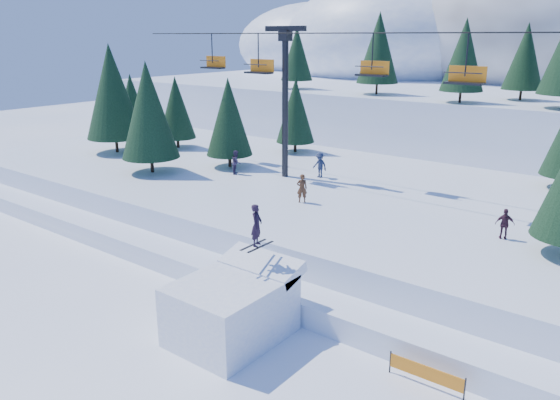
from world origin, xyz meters
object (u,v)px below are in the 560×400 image
Objects in this scene: chairlift at (434,88)px; banner_near at (426,373)px; jump_kicker at (233,306)px; banner_far at (459,356)px.

chairlift is 16.09× the size of banner_near.
chairlift is 17.34m from banner_near.
banner_far is at bearing 22.56° from jump_kicker.
jump_kicker is at bearing -167.84° from banner_near.
banner_near is at bearing -66.01° from chairlift.
jump_kicker is at bearing -157.44° from banner_far.
chairlift is at bearing 113.99° from banner_near.
banner_near is 1.08× the size of banner_far.
chairlift is 16.19m from banner_far.
banner_far is (0.56, 1.79, 0.00)m from banner_near.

